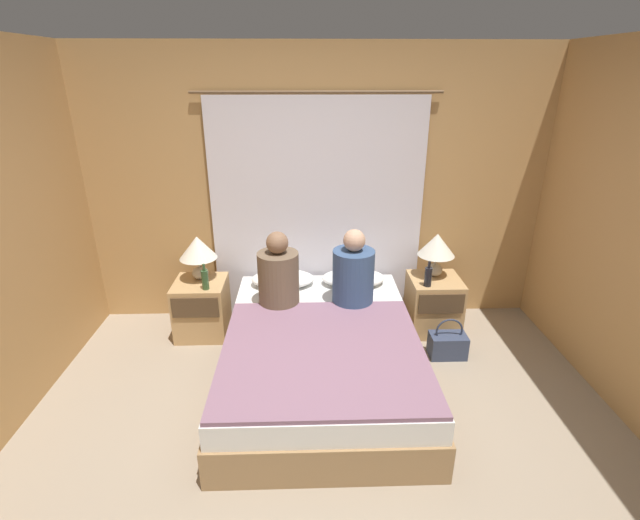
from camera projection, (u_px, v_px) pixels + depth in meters
ground_plane at (326, 465)px, 2.87m from camera, size 16.00×16.00×0.00m
wall_back at (317, 189)px, 4.25m from camera, size 4.29×0.06×2.50m
curtain_panel at (317, 212)px, 4.27m from camera, size 2.13×0.02×2.11m
bed at (321, 356)px, 3.58m from camera, size 1.47×2.06×0.44m
nightstand_left at (202, 308)px, 4.22m from camera, size 0.45×0.47×0.51m
nightstand_right at (433, 304)px, 4.28m from camera, size 0.45×0.47×0.51m
lamp_left at (198, 250)px, 4.09m from camera, size 0.33×0.33×0.41m
lamp_right at (437, 247)px, 4.15m from camera, size 0.33×0.33×0.41m
pillow_left at (283, 279)px, 4.22m from camera, size 0.57×0.35×0.12m
pillow_right at (353, 278)px, 4.23m from camera, size 0.57×0.35×0.12m
blanket_on_bed at (323, 351)px, 3.21m from camera, size 1.41×1.41×0.03m
person_left_in_bed at (278, 276)px, 3.79m from camera, size 0.34×0.34×0.64m
person_right_in_bed at (353, 274)px, 3.81m from camera, size 0.34×0.34×0.65m
beer_bottle_on_left_stand at (205, 279)px, 3.96m from camera, size 0.06×0.06×0.23m
beer_bottle_on_right_stand at (428, 276)px, 4.02m from camera, size 0.07×0.07×0.23m
handbag_on_floor at (448, 344)px, 3.92m from camera, size 0.31×0.19×0.36m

